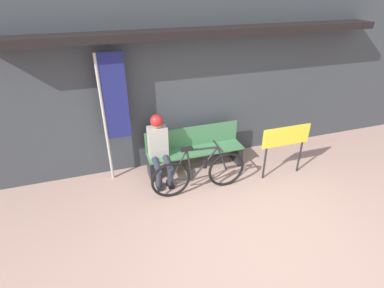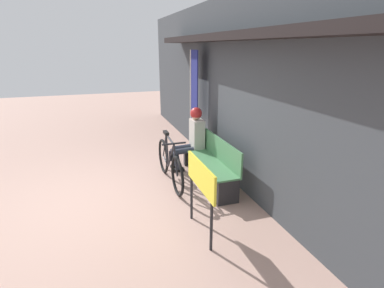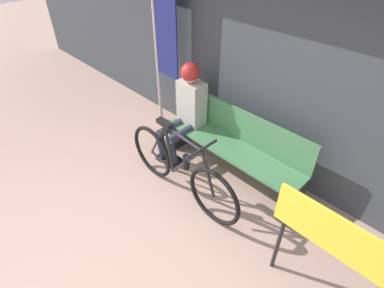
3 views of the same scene
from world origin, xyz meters
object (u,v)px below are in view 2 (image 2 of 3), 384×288
Objects in this scene: park_bench_near at (211,161)px; banner_pole at (193,92)px; bicycle at (170,164)px; person_seated at (192,135)px; signboard at (201,181)px.

banner_pole is at bearing 174.27° from park_bench_near.
park_bench_near is 0.74m from bicycle.
bicycle is at bearing -48.14° from person_seated.
park_bench_near is at bearing 77.52° from bicycle.
signboard is (2.87, -0.87, -0.67)m from banner_pole.
bicycle is 1.67× the size of signboard.
park_bench_near is at bearing 9.10° from person_seated.
park_bench_near is 0.78m from person_seated.
banner_pole reaches higher than bicycle.
banner_pole reaches higher than person_seated.
park_bench_near is 1.10× the size of bicycle.
person_seated is at bearing -19.93° from banner_pole.
banner_pole is (-0.70, 0.25, 0.72)m from person_seated.
signboard reaches higher than park_bench_near.
banner_pole is (-1.25, 0.86, 1.05)m from bicycle.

